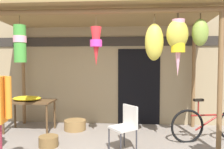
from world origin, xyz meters
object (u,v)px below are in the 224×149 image
at_px(display_table, 30,104).
at_px(wicker_basket_by_table, 49,141).
at_px(parked_bicycle, 211,125).
at_px(folding_chair, 126,124).
at_px(flower_heap_on_table, 27,98).
at_px(wicker_basket_spare, 75,125).

relative_size(display_table, wicker_basket_by_table, 2.98).
distance_m(display_table, wicker_basket_by_table, 1.33).
xyz_separation_m(wicker_basket_by_table, parked_bicycle, (3.27, 0.55, 0.25)).
bearing_deg(parked_bicycle, folding_chair, -160.16).
bearing_deg(parked_bicycle, wicker_basket_by_table, -170.51).
relative_size(flower_heap_on_table, wicker_basket_by_table, 1.77).
bearing_deg(display_table, flower_heap_on_table, -159.43).
bearing_deg(parked_bicycle, flower_heap_on_table, 174.95).
bearing_deg(wicker_basket_by_table, flower_heap_on_table, 132.65).
xyz_separation_m(wicker_basket_spare, parked_bicycle, (3.01, -0.57, 0.23)).
height_order(display_table, wicker_basket_by_table, display_table).
height_order(flower_heap_on_table, wicker_basket_spare, flower_heap_on_table).
xyz_separation_m(flower_heap_on_table, wicker_basket_spare, (1.09, 0.20, -0.67)).
height_order(folding_chair, parked_bicycle, parked_bicycle).
height_order(flower_heap_on_table, folding_chair, flower_heap_on_table).
distance_m(flower_heap_on_table, wicker_basket_spare, 1.30).
height_order(wicker_basket_by_table, wicker_basket_spare, wicker_basket_spare).
bearing_deg(flower_heap_on_table, wicker_basket_spare, 10.61).
bearing_deg(display_table, wicker_basket_by_table, -49.57).
relative_size(wicker_basket_by_table, wicker_basket_spare, 0.72).
bearing_deg(flower_heap_on_table, folding_chair, -23.03).
xyz_separation_m(folding_chair, parked_bicycle, (1.76, 0.63, -0.16)).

